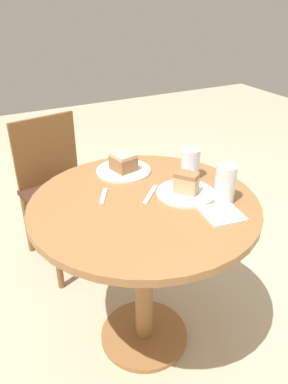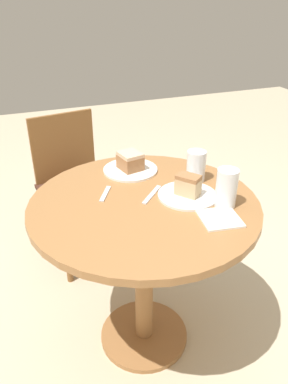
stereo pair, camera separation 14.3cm
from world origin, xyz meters
TOP-DOWN VIEW (x-y plane):
  - ground_plane at (0.00, 0.00)m, footprint 8.00×8.00m
  - table at (0.00, 0.00)m, footprint 0.90×0.90m
  - chair at (-0.12, 0.83)m, footprint 0.48×0.53m
  - plate_near at (0.17, -0.03)m, footprint 0.24×0.24m
  - plate_far at (0.04, 0.28)m, footprint 0.24×0.24m
  - cake_slice_near at (0.17, -0.03)m, footprint 0.10×0.11m
  - cake_slice_far at (0.04, 0.28)m, footprint 0.11×0.12m
  - glass_lemonade at (0.27, 0.09)m, footprint 0.08×0.08m
  - glass_water at (0.27, -0.14)m, footprint 0.08×0.08m
  - napkin_stack at (0.21, -0.22)m, footprint 0.16×0.16m
  - fork at (0.05, 0.03)m, footprint 0.12×0.12m
  - spoon at (-0.13, 0.11)m, footprint 0.08×0.12m

SIDE VIEW (x-z plane):
  - ground_plane at x=0.00m, z-range 0.00..0.00m
  - chair at x=-0.12m, z-range 0.02..0.87m
  - table at x=0.00m, z-range 0.22..0.98m
  - spoon at x=-0.13m, z-range 0.76..0.76m
  - fork at x=0.05m, z-range 0.76..0.76m
  - napkin_stack at x=0.21m, z-range 0.76..0.77m
  - plate_near at x=0.17m, z-range 0.76..0.77m
  - plate_far at x=0.04m, z-range 0.76..0.77m
  - cake_slice_far at x=0.04m, z-range 0.77..0.85m
  - cake_slice_near at x=0.17m, z-range 0.77..0.85m
  - glass_lemonade at x=0.27m, z-range 0.75..0.89m
  - glass_water at x=0.27m, z-range 0.75..0.90m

